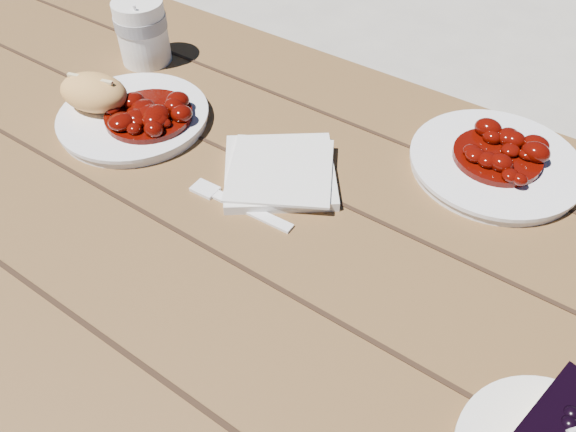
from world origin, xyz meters
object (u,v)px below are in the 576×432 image
Objects in this scene: main_plate at (134,118)px; coffee_cup at (142,32)px; bread_roll at (94,92)px; second_plate at (495,164)px; picnic_table at (228,271)px.

coffee_cup reaches higher than main_plate.
bread_roll is at bearing -69.81° from coffee_cup.
second_plate is (0.61, 0.07, -0.05)m from coffee_cup.
main_plate is 0.54m from second_plate.
second_plate reaches higher than picnic_table.
picnic_table is at bearing -31.07° from coffee_cup.
coffee_cup is at bearing 128.65° from main_plate.
bread_roll is 0.18m from coffee_cup.
main_plate is 0.97× the size of second_plate.
picnic_table is at bearing -7.08° from bread_roll.
second_plate is at bearing 43.24° from picnic_table.
picnic_table is 8.65× the size of second_plate.
picnic_table is at bearing -14.07° from main_plate.
second_plate is (0.49, 0.21, 0.00)m from main_plate.
main_plate is 2.08× the size of bread_roll.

